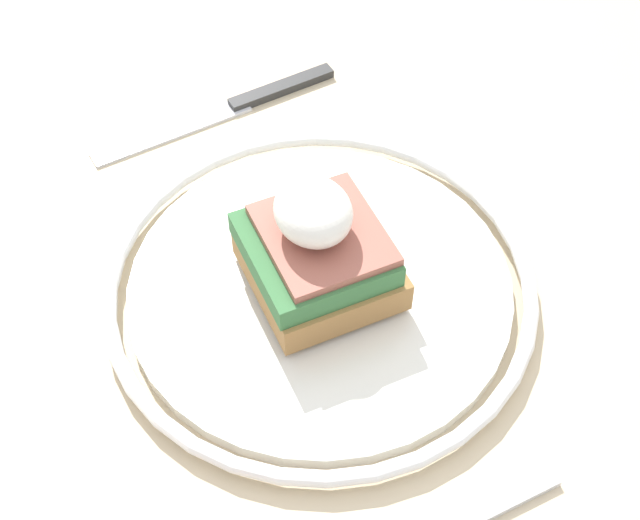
# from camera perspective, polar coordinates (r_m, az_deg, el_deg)

# --- Properties ---
(dining_table) EXTENTS (0.98, 0.88, 0.76)m
(dining_table) POSITION_cam_1_polar(r_m,az_deg,el_deg) (0.69, 4.75, -7.37)
(dining_table) COLOR #C6B28E
(dining_table) RESTS_ON ground_plane
(plate) EXTENTS (0.28, 0.28, 0.02)m
(plate) POSITION_cam_1_polar(r_m,az_deg,el_deg) (0.58, -0.00, -1.68)
(plate) COLOR silver
(plate) RESTS_ON dining_table
(sandwich) EXTENTS (0.09, 0.09, 0.08)m
(sandwich) POSITION_cam_1_polar(r_m,az_deg,el_deg) (0.55, -0.17, 0.69)
(sandwich) COLOR #9E703D
(sandwich) RESTS_ON plate
(knife) EXTENTS (0.03, 0.21, 0.01)m
(knife) POSITION_cam_1_polar(r_m,az_deg,el_deg) (0.71, -5.26, 9.84)
(knife) COLOR #2D2D2D
(knife) RESTS_ON dining_table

